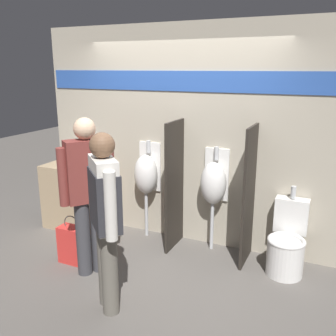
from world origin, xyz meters
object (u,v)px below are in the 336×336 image
object	(u,v)px
sink_basin	(81,160)
shopping_bag	(73,244)
urinal_near_counter	(146,174)
urinal_far	(214,183)
cell_phone	(88,169)
toilet	(287,245)
person_in_vest	(105,211)
person_with_lanyard	(88,190)

from	to	relation	value
sink_basin	shopping_bag	size ratio (longest dim) A/B	0.70
sink_basin	shopping_bag	world-z (taller)	sink_basin
urinal_near_counter	sink_basin	bearing A→B (deg)	-174.55
urinal_near_counter	urinal_far	world-z (taller)	same
urinal_far	cell_phone	bearing A→B (deg)	-171.24
urinal_far	toilet	size ratio (longest dim) A/B	1.38
urinal_near_counter	urinal_far	xyz separation A→B (m)	(0.91, 0.00, 0.00)
sink_basin	urinal_near_counter	bearing A→B (deg)	5.45
sink_basin	urinal_near_counter	xyz separation A→B (m)	(0.95, 0.09, -0.11)
person_in_vest	cell_phone	bearing A→B (deg)	-3.98
cell_phone	shopping_bag	size ratio (longest dim) A/B	0.24
toilet	sink_basin	bearing A→B (deg)	178.21
cell_phone	toilet	bearing A→B (deg)	1.70
urinal_near_counter	person_in_vest	size ratio (longest dim) A/B	0.77
sink_basin	person_in_vest	world-z (taller)	person_in_vest
urinal_far	person_in_vest	bearing A→B (deg)	-107.76
urinal_far	toilet	world-z (taller)	urinal_far
cell_phone	urinal_far	bearing A→B (deg)	8.76
toilet	shopping_bag	bearing A→B (deg)	-159.86
toilet	person_with_lanyard	size ratio (longest dim) A/B	0.55
urinal_far	shopping_bag	bearing A→B (deg)	-143.18
cell_phone	person_in_vest	distance (m)	1.73
cell_phone	sink_basin	bearing A→B (deg)	143.37
urinal_far	person_in_vest	xyz separation A→B (m)	(-0.49, -1.54, 0.12)
person_in_vest	shopping_bag	bearing A→B (deg)	11.76
sink_basin	shopping_bag	distance (m)	1.28
urinal_far	person_in_vest	size ratio (longest dim) A/B	0.77
sink_basin	cell_phone	size ratio (longest dim) A/B	2.89
person_in_vest	person_with_lanyard	xyz separation A→B (m)	(-0.53, 0.46, -0.03)
cell_phone	person_with_lanyard	bearing A→B (deg)	-52.96
toilet	shopping_bag	distance (m)	2.40
cell_phone	person_in_vest	world-z (taller)	person_in_vest
sink_basin	toilet	size ratio (longest dim) A/B	0.44
urinal_near_counter	toilet	bearing A→B (deg)	-5.57
cell_phone	toilet	size ratio (longest dim) A/B	0.15
person_with_lanyard	shopping_bag	xyz separation A→B (m)	(-0.32, 0.08, -0.72)
person_in_vest	shopping_bag	size ratio (longest dim) A/B	2.90
toilet	person_with_lanyard	world-z (taller)	person_with_lanyard
urinal_far	toilet	xyz separation A→B (m)	(0.91, -0.18, -0.54)
sink_basin	urinal_far	size ratio (longest dim) A/B	0.32
toilet	person_in_vest	xyz separation A→B (m)	(-1.40, -1.36, 0.65)
sink_basin	urinal_far	bearing A→B (deg)	2.79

